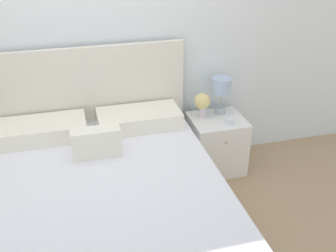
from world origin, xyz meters
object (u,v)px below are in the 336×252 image
object	(u,v)px
bed	(106,212)
teacup	(229,121)
table_lamp	(221,89)
flower_vase	(202,103)
nightstand	(216,144)

from	to	relation	value
bed	teacup	bearing A→B (deg)	28.49
bed	teacup	distance (m)	1.39
table_lamp	bed	bearing A→B (deg)	-143.74
table_lamp	flower_vase	distance (m)	0.22
flower_vase	teacup	distance (m)	0.30
nightstand	table_lamp	size ratio (longest dim) A/B	1.51
nightstand	flower_vase	bearing A→B (deg)	149.58
bed	table_lamp	size ratio (longest dim) A/B	6.21
flower_vase	teacup	world-z (taller)	flower_vase
flower_vase	table_lamp	bearing A→B (deg)	11.30
bed	nightstand	distance (m)	1.37
table_lamp	teacup	world-z (taller)	table_lamp
bed	teacup	xyz separation A→B (m)	(1.20, 0.65, 0.25)
table_lamp	flower_vase	bearing A→B (deg)	-168.70
teacup	table_lamp	bearing A→B (deg)	89.87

